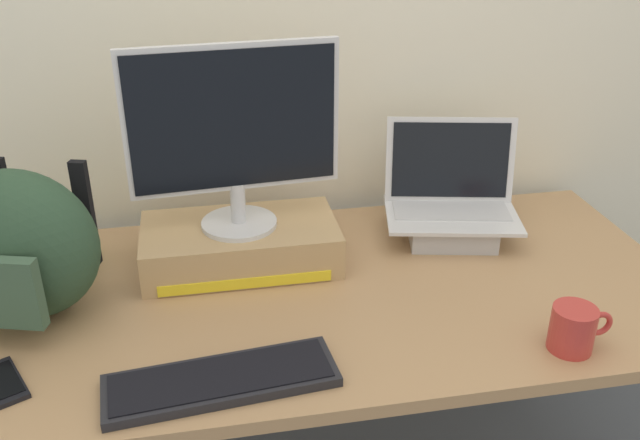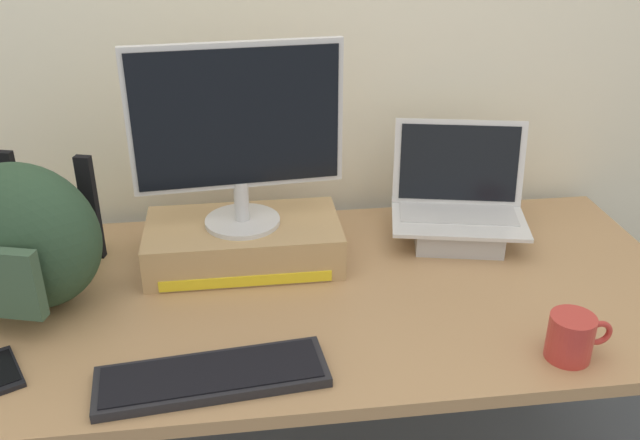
{
  "view_description": "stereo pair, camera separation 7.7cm",
  "coord_description": "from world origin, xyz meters",
  "views": [
    {
      "loc": [
        -0.26,
        -1.35,
        1.59
      ],
      "look_at": [
        0.0,
        0.0,
        0.9
      ],
      "focal_mm": 38.84,
      "sensor_mm": 36.0,
      "label": 1
    },
    {
      "loc": [
        -0.18,
        -1.36,
        1.59
      ],
      "look_at": [
        0.0,
        0.0,
        0.9
      ],
      "focal_mm": 38.84,
      "sensor_mm": 36.0,
      "label": 2
    }
  ],
  "objects": [
    {
      "name": "desk",
      "position": [
        0.0,
        0.0,
        0.66
      ],
      "size": [
        1.73,
        0.82,
        0.72
      ],
      "color": "#A87F56",
      "rests_on": "ground"
    },
    {
      "name": "toner_box_yellow",
      "position": [
        -0.17,
        0.15,
        0.78
      ],
      "size": [
        0.47,
        0.26,
        0.1
      ],
      "color": "tan",
      "rests_on": "desk"
    },
    {
      "name": "desktop_monitor",
      "position": [
        -0.17,
        0.15,
        1.07
      ],
      "size": [
        0.49,
        0.18,
        0.44
      ],
      "rotation": [
        0.0,
        0.0,
        0.08
      ],
      "color": "silver",
      "rests_on": "toner_box_yellow"
    },
    {
      "name": "open_laptop",
      "position": [
        0.39,
        0.21,
        0.79
      ],
      "size": [
        0.38,
        0.3,
        0.3
      ],
      "rotation": [
        0.0,
        0.0,
        -0.21
      ],
      "color": "#ADADB2",
      "rests_on": "desk"
    },
    {
      "name": "external_keyboard",
      "position": [
        -0.25,
        -0.3,
        0.74
      ],
      "size": [
        0.45,
        0.18,
        0.02
      ],
      "rotation": [
        0.0,
        0.0,
        0.1
      ],
      "color": "black",
      "rests_on": "desk"
    },
    {
      "name": "messenger_backpack",
      "position": [
        -0.64,
        0.02,
        0.89
      ],
      "size": [
        0.39,
        0.33,
        0.34
      ],
      "rotation": [
        0.0,
        0.0,
        -0.29
      ],
      "color": "#28422D",
      "rests_on": "desk"
    },
    {
      "name": "coffee_mug",
      "position": [
        0.46,
        -0.32,
        0.77
      ],
      "size": [
        0.13,
        0.09,
        0.1
      ],
      "color": "#B2332D",
      "rests_on": "desk"
    },
    {
      "name": "plush_toy",
      "position": [
        -0.58,
        0.23,
        0.78
      ],
      "size": [
        0.1,
        0.1,
        0.1
      ],
      "color": "#56B256",
      "rests_on": "desk"
    }
  ]
}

